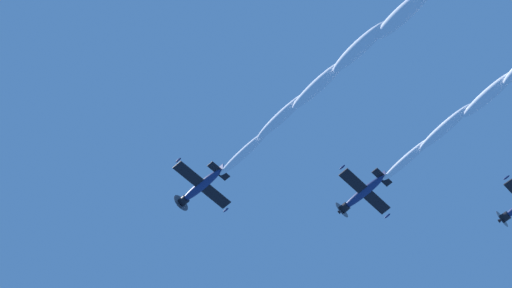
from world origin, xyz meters
TOP-DOWN VIEW (x-y plane):
  - airplane_lead at (2.78, -5.95)m, footprint 7.55×7.76m
  - airplane_left_wingman at (3.93, 14.56)m, footprint 7.51×7.74m
  - smoke_trail_lead at (27.95, 13.74)m, footprint 38.14×29.66m

SIDE VIEW (x-z plane):
  - smoke_trail_lead at x=27.95m, z-range 87.01..91.26m
  - airplane_lead at x=2.78m, z-range 89.73..92.47m
  - airplane_left_wingman at x=3.93m, z-range 91.38..94.16m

